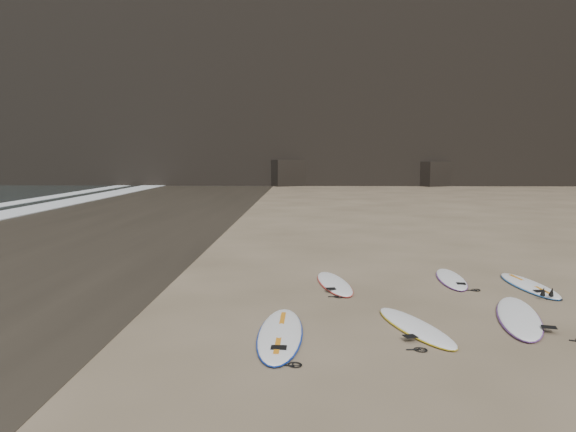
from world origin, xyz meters
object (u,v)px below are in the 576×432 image
Objects in this scene: surfboard_2 at (519,316)px; surfboard_6 at (451,279)px; surfboard_0 at (280,333)px; surfboard_7 at (529,285)px; surfboard_1 at (415,326)px; surfboard_5 at (334,283)px.

surfboard_2 is 3.07m from surfboard_6.
surfboard_0 and surfboard_2 have the same top height.
surfboard_2 reaches higher than surfboard_7.
surfboard_0 is at bearing 173.96° from surfboard_1.
surfboard_1 is (2.20, 0.45, -0.01)m from surfboard_0.
surfboard_5 is (-3.08, 2.51, -0.01)m from surfboard_2.
surfboard_1 is 0.95× the size of surfboard_7.
surfboard_7 is (1.13, 2.44, -0.01)m from surfboard_2.
surfboard_1 is 1.03× the size of surfboard_6.
surfboard_2 is (1.92, 0.61, 0.01)m from surfboard_1.
surfboard_5 is 2.75m from surfboard_6.
surfboard_6 is at bearing 153.90° from surfboard_7.
surfboard_1 is 2.01m from surfboard_2.
surfboard_0 is 1.13× the size of surfboard_7.
surfboard_6 is (1.53, 3.66, -0.00)m from surfboard_1.
surfboard_7 is at bearing -10.04° from surfboard_5.
surfboard_6 is (-0.38, 3.05, -0.01)m from surfboard_2.
surfboard_2 is 1.22× the size of surfboard_6.
surfboard_0 is at bearing -151.09° from surfboard_2.
surfboard_5 reaches higher than surfboard_6.
surfboard_0 is 6.31m from surfboard_7.
surfboard_5 is at bearing 155.31° from surfboard_2.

